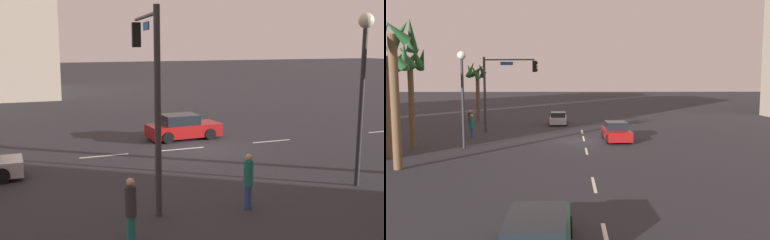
% 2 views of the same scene
% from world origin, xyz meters
% --- Properties ---
extents(ground_plane, '(220.00, 220.00, 0.00)m').
position_xyz_m(ground_plane, '(0.00, 0.00, 0.00)').
color(ground_plane, '#28282D').
extents(lane_stripe_2, '(2.33, 0.14, 0.01)m').
position_xyz_m(lane_stripe_2, '(-4.22, 0.00, 0.01)').
color(lane_stripe_2, silver).
rests_on(lane_stripe_2, ground_plane).
extents(lane_stripe_3, '(2.50, 0.14, 0.01)m').
position_xyz_m(lane_stripe_3, '(1.14, 0.00, 0.01)').
color(lane_stripe_3, silver).
rests_on(lane_stripe_3, ground_plane).
extents(lane_stripe_4, '(2.37, 0.14, 0.01)m').
position_xyz_m(lane_stripe_4, '(5.09, 0.00, 0.01)').
color(lane_stripe_4, silver).
rests_on(lane_stripe_4, ground_plane).
extents(car_2, '(4.19, 2.03, 1.42)m').
position_xyz_m(car_2, '(0.14, -2.44, 0.65)').
color(car_2, maroon).
rests_on(car_2, ground_plane).
extents(traffic_signal, '(0.79, 4.76, 6.53)m').
position_xyz_m(traffic_signal, '(4.77, 6.91, 4.40)').
color(traffic_signal, '#38383D').
rests_on(traffic_signal, ground_plane).
extents(streetlamp, '(0.56, 0.56, 6.48)m').
position_xyz_m(streetlamp, '(-3.05, 8.19, 4.51)').
color(streetlamp, '#2D2D33').
rests_on(streetlamp, ground_plane).
extents(pedestrian_0, '(0.45, 0.45, 1.85)m').
position_xyz_m(pedestrian_0, '(2.03, 8.90, 0.99)').
color(pedestrian_0, '#2D478C').
rests_on(pedestrian_0, ground_plane).
extents(pedestrian_1, '(0.44, 0.44, 1.84)m').
position_xyz_m(pedestrian_1, '(6.26, 10.12, 0.99)').
color(pedestrian_1, '#1E7266').
rests_on(pedestrian_1, ground_plane).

